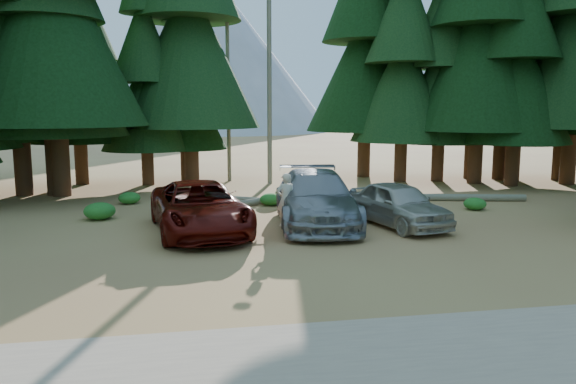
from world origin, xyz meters
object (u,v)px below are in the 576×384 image
(log_left, at_px, (218,207))
(log_right, at_px, (471,198))
(silver_minivan_right, at_px, (399,204))
(silver_minivan_center, at_px, (316,198))
(frisbee_player, at_px, (286,199))
(log_mid, at_px, (252,200))
(red_pickup, at_px, (199,208))

(log_left, height_order, log_right, log_right)
(silver_minivan_right, height_order, log_right, silver_minivan_right)
(silver_minivan_center, xyz_separation_m, silver_minivan_right, (2.67, -0.74, -0.16))
(frisbee_player, height_order, log_mid, frisbee_player)
(red_pickup, bearing_deg, silver_minivan_right, -9.04)
(silver_minivan_center, height_order, log_right, silver_minivan_center)
(log_left, distance_m, log_mid, 2.16)
(red_pickup, relative_size, log_right, 1.27)
(silver_minivan_center, relative_size, frisbee_player, 3.25)
(frisbee_player, xyz_separation_m, log_mid, (-0.47, 5.55, -0.91))
(red_pickup, distance_m, log_right, 12.27)
(frisbee_player, bearing_deg, log_mid, -91.48)
(frisbee_player, bearing_deg, silver_minivan_center, -151.94)
(silver_minivan_center, xyz_separation_m, frisbee_player, (-1.17, -0.80, 0.13))
(silver_minivan_center, relative_size, log_left, 1.61)
(silver_minivan_center, bearing_deg, silver_minivan_right, -9.00)
(red_pickup, distance_m, log_left, 3.89)
(silver_minivan_center, bearing_deg, red_pickup, -165.32)
(silver_minivan_center, distance_m, log_right, 8.45)
(red_pickup, relative_size, log_mid, 1.96)
(silver_minivan_center, bearing_deg, log_right, 31.52)
(red_pickup, bearing_deg, log_right, 12.18)
(frisbee_player, xyz_separation_m, log_left, (-1.96, 3.99, -0.90))
(silver_minivan_center, bearing_deg, log_left, 140.92)
(log_left, distance_m, log_right, 10.76)
(red_pickup, relative_size, frisbee_player, 3.02)
(log_left, relative_size, log_right, 0.85)
(red_pickup, xyz_separation_m, frisbee_player, (2.73, -0.24, 0.23))
(red_pickup, xyz_separation_m, log_left, (0.78, 3.75, -0.67))
(log_left, relative_size, log_mid, 1.31)
(silver_minivan_center, height_order, log_mid, silver_minivan_center)
(red_pickup, distance_m, log_mid, 5.82)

